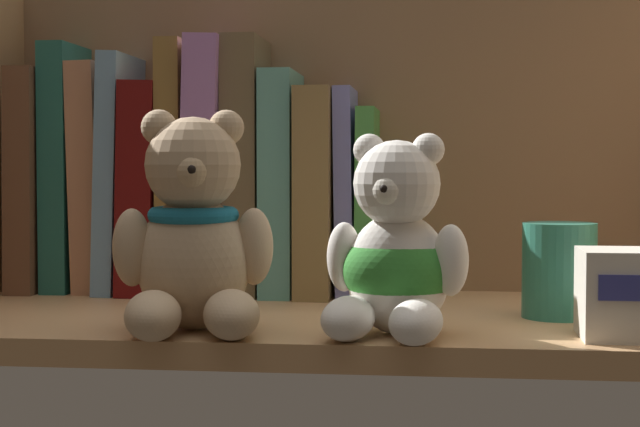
% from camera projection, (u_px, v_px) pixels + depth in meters
% --- Properties ---
extents(shelf_board, '(0.68, 0.32, 0.02)m').
position_uv_depth(shelf_board, '(343.00, 324.00, 0.85)').
color(shelf_board, tan).
rests_on(shelf_board, ground).
extents(shelf_back_panel, '(0.71, 0.01, 0.33)m').
position_uv_depth(shelf_back_panel, '(360.00, 141.00, 1.00)').
color(shelf_back_panel, '#866447').
rests_on(shelf_back_panel, ground).
extents(book_0, '(0.03, 0.12, 0.22)m').
position_uv_depth(book_0, '(41.00, 181.00, 1.01)').
color(book_0, brown).
rests_on(book_0, shelf_board).
extents(book_1, '(0.03, 0.10, 0.24)m').
position_uv_depth(book_1, '(70.00, 168.00, 1.00)').
color(book_1, '#206159').
rests_on(book_1, shelf_board).
extents(book_2, '(0.03, 0.10, 0.22)m').
position_uv_depth(book_2, '(99.00, 178.00, 1.00)').
color(book_2, tan).
rests_on(book_2, shelf_board).
extents(book_3, '(0.03, 0.13, 0.23)m').
position_uv_depth(book_3, '(124.00, 174.00, 1.00)').
color(book_3, '#6C99C2').
rests_on(book_3, shelf_board).
extents(book_4, '(0.04, 0.14, 0.20)m').
position_uv_depth(book_4, '(153.00, 188.00, 1.00)').
color(book_4, '#590D0D').
rests_on(book_4, shelf_board).
extents(book_5, '(0.02, 0.13, 0.24)m').
position_uv_depth(book_5, '(184.00, 168.00, 0.99)').
color(book_5, olive).
rests_on(book_5, shelf_board).
extents(book_6, '(0.04, 0.15, 0.24)m').
position_uv_depth(book_6, '(214.00, 167.00, 0.99)').
color(book_6, '#A471BC').
rests_on(book_6, shelf_board).
extents(book_7, '(0.03, 0.12, 0.24)m').
position_uv_depth(book_7, '(250.00, 167.00, 0.98)').
color(book_7, brown).
rests_on(book_7, shelf_board).
extents(book_8, '(0.03, 0.13, 0.21)m').
position_uv_depth(book_8, '(285.00, 184.00, 0.98)').
color(book_8, '#57978F').
rests_on(book_8, shelf_board).
extents(book_9, '(0.03, 0.14, 0.19)m').
position_uv_depth(book_9, '(320.00, 192.00, 0.98)').
color(book_9, olive).
rests_on(book_9, shelf_board).
extents(book_10, '(0.02, 0.11, 0.19)m').
position_uv_depth(book_10, '(348.00, 192.00, 0.97)').
color(book_10, '#7073C1').
rests_on(book_10, shelf_board).
extents(book_11, '(0.02, 0.11, 0.18)m').
position_uv_depth(book_11, '(368.00, 202.00, 0.97)').
color(book_11, '#448F42').
rests_on(book_11, shelf_board).
extents(teddy_bear_larger, '(0.12, 0.13, 0.16)m').
position_uv_depth(teddy_bear_larger, '(193.00, 237.00, 0.75)').
color(teddy_bear_larger, tan).
rests_on(teddy_bear_larger, shelf_board).
extents(teddy_bear_smaller, '(0.11, 0.12, 0.15)m').
position_uv_depth(teddy_bear_smaller, '(396.00, 256.00, 0.73)').
color(teddy_bear_smaller, white).
rests_on(teddy_bear_smaller, shelf_board).
extents(pillar_candle, '(0.06, 0.06, 0.08)m').
position_uv_depth(pillar_candle, '(559.00, 270.00, 0.82)').
color(pillar_candle, '#2D7A66').
rests_on(pillar_candle, shelf_board).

